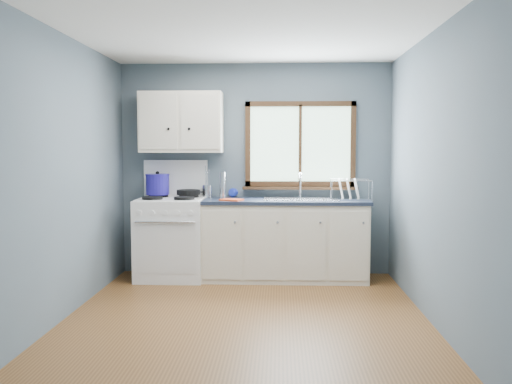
{
  "coord_description": "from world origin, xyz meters",
  "views": [
    {
      "loc": [
        0.29,
        -4.66,
        1.5
      ],
      "look_at": [
        0.05,
        0.9,
        1.05
      ],
      "focal_mm": 38.0,
      "sensor_mm": 36.0,
      "label": 1
    }
  ],
  "objects_px": {
    "gas_range": "(172,236)",
    "utensil_crock": "(207,191)",
    "base_cabinets": "(285,244)",
    "sink": "(301,205)",
    "dish_rack": "(350,194)",
    "thermos": "(223,185)",
    "skillet": "(189,192)",
    "stockpot": "(158,184)"
  },
  "relations": [
    {
      "from": "utensil_crock",
      "to": "dish_rack",
      "type": "relative_size",
      "value": 0.78
    },
    {
      "from": "gas_range",
      "to": "sink",
      "type": "relative_size",
      "value": 1.62
    },
    {
      "from": "stockpot",
      "to": "utensil_crock",
      "type": "xyz_separation_m",
      "value": [
        0.57,
        0.09,
        -0.09
      ]
    },
    {
      "from": "skillet",
      "to": "thermos",
      "type": "xyz_separation_m",
      "value": [
        0.4,
        -0.04,
        0.09
      ]
    },
    {
      "from": "stockpot",
      "to": "utensil_crock",
      "type": "bearing_deg",
      "value": 9.31
    },
    {
      "from": "stockpot",
      "to": "dish_rack",
      "type": "bearing_deg",
      "value": -1.99
    },
    {
      "from": "skillet",
      "to": "utensil_crock",
      "type": "height_order",
      "value": "utensil_crock"
    },
    {
      "from": "utensil_crock",
      "to": "stockpot",
      "type": "bearing_deg",
      "value": -170.69
    },
    {
      "from": "thermos",
      "to": "dish_rack",
      "type": "xyz_separation_m",
      "value": [
        1.46,
        -0.04,
        -0.09
      ]
    },
    {
      "from": "utensil_crock",
      "to": "thermos",
      "type": "distance_m",
      "value": 0.25
    },
    {
      "from": "sink",
      "to": "thermos",
      "type": "relative_size",
      "value": 2.75
    },
    {
      "from": "gas_range",
      "to": "base_cabinets",
      "type": "height_order",
      "value": "gas_range"
    },
    {
      "from": "base_cabinets",
      "to": "dish_rack",
      "type": "bearing_deg",
      "value": 2.81
    },
    {
      "from": "gas_range",
      "to": "sink",
      "type": "xyz_separation_m",
      "value": [
        1.49,
        0.02,
        0.37
      ]
    },
    {
      "from": "sink",
      "to": "skillet",
      "type": "distance_m",
      "value": 1.32
    },
    {
      "from": "gas_range",
      "to": "stockpot",
      "type": "relative_size",
      "value": 4.57
    },
    {
      "from": "base_cabinets",
      "to": "sink",
      "type": "relative_size",
      "value": 2.2
    },
    {
      "from": "stockpot",
      "to": "gas_range",
      "type": "bearing_deg",
      "value": -35.63
    },
    {
      "from": "utensil_crock",
      "to": "skillet",
      "type": "bearing_deg",
      "value": -155.95
    },
    {
      "from": "base_cabinets",
      "to": "dish_rack",
      "type": "xyz_separation_m",
      "value": [
        0.74,
        0.04,
        0.57
      ]
    },
    {
      "from": "base_cabinets",
      "to": "stockpot",
      "type": "distance_m",
      "value": 1.64
    },
    {
      "from": "stockpot",
      "to": "skillet",
      "type": "bearing_deg",
      "value": 0.35
    },
    {
      "from": "sink",
      "to": "dish_rack",
      "type": "relative_size",
      "value": 1.74
    },
    {
      "from": "gas_range",
      "to": "stockpot",
      "type": "distance_m",
      "value": 0.63
    },
    {
      "from": "gas_range",
      "to": "stockpot",
      "type": "height_order",
      "value": "gas_range"
    },
    {
      "from": "dish_rack",
      "to": "utensil_crock",
      "type": "bearing_deg",
      "value": 177.18
    },
    {
      "from": "gas_range",
      "to": "utensil_crock",
      "type": "relative_size",
      "value": 3.63
    },
    {
      "from": "gas_range",
      "to": "skillet",
      "type": "bearing_deg",
      "value": 36.67
    },
    {
      "from": "sink",
      "to": "thermos",
      "type": "height_order",
      "value": "thermos"
    },
    {
      "from": "utensil_crock",
      "to": "sink",
      "type": "bearing_deg",
      "value": -10.7
    },
    {
      "from": "gas_range",
      "to": "sink",
      "type": "height_order",
      "value": "gas_range"
    },
    {
      "from": "sink",
      "to": "skillet",
      "type": "relative_size",
      "value": 1.91
    },
    {
      "from": "dish_rack",
      "to": "thermos",
      "type": "bearing_deg",
      "value": -178.6
    },
    {
      "from": "skillet",
      "to": "thermos",
      "type": "height_order",
      "value": "thermos"
    },
    {
      "from": "sink",
      "to": "stockpot",
      "type": "distance_m",
      "value": 1.69
    },
    {
      "from": "base_cabinets",
      "to": "thermos",
      "type": "relative_size",
      "value": 6.06
    },
    {
      "from": "sink",
      "to": "dish_rack",
      "type": "bearing_deg",
      "value": 3.76
    },
    {
      "from": "sink",
      "to": "skillet",
      "type": "bearing_deg",
      "value": 174.9
    },
    {
      "from": "base_cabinets",
      "to": "skillet",
      "type": "xyz_separation_m",
      "value": [
        -1.12,
        0.12,
        0.58
      ]
    },
    {
      "from": "thermos",
      "to": "base_cabinets",
      "type": "bearing_deg",
      "value": -6.23
    },
    {
      "from": "thermos",
      "to": "stockpot",
      "type": "bearing_deg",
      "value": 177.39
    },
    {
      "from": "base_cabinets",
      "to": "dish_rack",
      "type": "height_order",
      "value": "dish_rack"
    }
  ]
}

